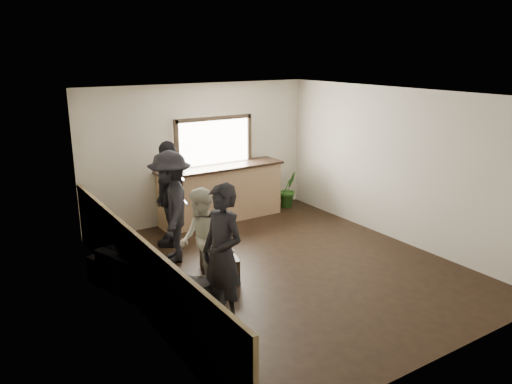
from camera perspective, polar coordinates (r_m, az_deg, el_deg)
ground at (r=8.27m, az=3.34°, el=-8.57°), size 5.00×6.00×0.01m
room_shell at (r=7.38m, az=-1.10°, el=0.55°), size 5.01×6.01×2.80m
bar_counter at (r=10.35m, az=-4.05°, el=0.26°), size 2.70×0.68×2.13m
sofa at (r=7.44m, az=-11.68°, el=-9.16°), size 1.44×2.28×0.62m
coffee_table at (r=7.95m, az=-4.23°, el=-8.19°), size 0.66×0.92×0.37m
cup_a at (r=8.01m, az=-5.68°, el=-6.24°), size 0.16×0.16×0.09m
cup_b at (r=7.78m, az=-2.82°, el=-6.88°), size 0.13×0.13×0.09m
potted_plant at (r=11.27m, az=3.68°, el=0.31°), size 0.54×0.49×0.81m
person_a at (r=6.40m, az=-3.83°, el=-7.11°), size 0.57×0.75×1.84m
person_b at (r=7.28m, az=-6.31°, el=-5.55°), size 0.77×0.88×1.54m
person_c at (r=8.33m, az=-9.67°, el=-1.69°), size 1.10×1.38×1.87m
person_d at (r=9.03m, az=-9.76°, el=-0.18°), size 1.11×1.14×1.91m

